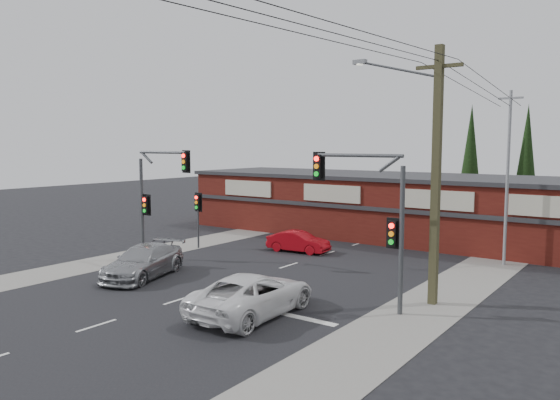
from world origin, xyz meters
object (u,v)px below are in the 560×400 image
Objects in this scene: white_suv at (253,294)px; utility_pole at (433,167)px; shop_building at (373,204)px; red_sedan at (298,242)px; silver_suv at (143,262)px.

utility_pole reaches higher than white_suv.
utility_pole is (4.77, 5.19, 4.63)m from white_suv.
red_sedan is at bearing -94.35° from shop_building.
shop_building is (0.64, 8.40, 1.53)m from red_sedan.
silver_suv is 9.70m from red_sedan.
silver_suv is at bearing -100.15° from shop_building.
white_suv is 19.77m from shop_building.
red_sedan is (-5.23, 10.78, -0.16)m from white_suv.
white_suv is 1.50× the size of red_sedan.
silver_suv is at bearing -163.29° from utility_pole.
white_suv is 7.90m from silver_suv.
utility_pole reaches higher than silver_suv.
red_sedan is 8.57m from shop_building.
silver_suv is at bearing 158.40° from red_sedan.
silver_suv is 18.10m from shop_building.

